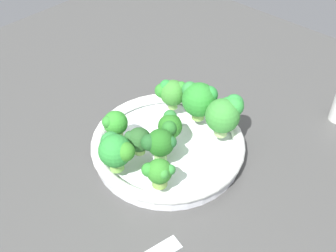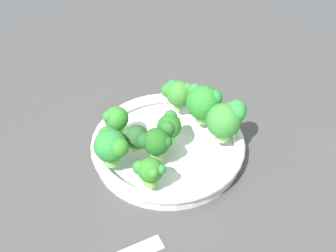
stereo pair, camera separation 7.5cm
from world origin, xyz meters
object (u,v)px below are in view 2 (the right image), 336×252
at_px(broccoli_floret_1, 150,171).
at_px(broccoli_floret_8, 111,144).
at_px(bowl, 168,145).
at_px(broccoli_floret_0, 136,137).
at_px(broccoli_floret_4, 155,143).
at_px(broccoli_floret_5, 227,118).
at_px(broccoli_floret_6, 203,102).
at_px(broccoli_floret_2, 115,120).
at_px(broccoli_floret_7, 178,93).
at_px(broccoli_floret_3, 170,126).

relative_size(broccoli_floret_1, broccoli_floret_8, 0.73).
xyz_separation_m(bowl, broccoli_floret_1, (-0.07, 0.09, 0.05)).
distance_m(broccoli_floret_0, broccoli_floret_4, 0.04).
bearing_deg(broccoli_floret_8, broccoli_floret_1, -165.68).
relative_size(bowl, broccoli_floret_5, 3.75).
relative_size(broccoli_floret_1, broccoli_floret_6, 0.68).
height_order(broccoli_floret_0, broccoli_floret_6, broccoli_floret_6).
distance_m(broccoli_floret_5, broccoli_floret_8, 0.21).
height_order(broccoli_floret_2, broccoli_floret_6, broccoli_floret_6).
height_order(broccoli_floret_5, broccoli_floret_8, broccoli_floret_5).
xyz_separation_m(bowl, broccoli_floret_4, (-0.03, 0.05, 0.06)).
height_order(broccoli_floret_2, broccoli_floret_5, broccoli_floret_5).
bearing_deg(broccoli_floret_6, broccoli_floret_2, 65.73).
height_order(broccoli_floret_0, broccoli_floret_7, broccoli_floret_7).
bearing_deg(broccoli_floret_3, broccoli_floret_6, -85.59).
distance_m(broccoli_floret_0, broccoli_floret_7, 0.14).
distance_m(broccoli_floret_0, broccoli_floret_3, 0.06).
bearing_deg(broccoli_floret_5, broccoli_floret_8, 67.51).
bearing_deg(bowl, broccoli_floret_8, 82.63).
relative_size(broccoli_floret_1, broccoli_floret_4, 0.82).
xyz_separation_m(broccoli_floret_5, broccoli_floret_8, (0.08, 0.20, -0.01)).
xyz_separation_m(broccoli_floret_0, broccoli_floret_1, (-0.08, 0.03, -0.00)).
height_order(bowl, broccoli_floret_7, broccoli_floret_7).
bearing_deg(broccoli_floret_2, broccoli_floret_5, -131.22).
relative_size(broccoli_floret_0, broccoli_floret_7, 0.84).
bearing_deg(broccoli_floret_7, broccoli_floret_1, 126.83).
bearing_deg(broccoli_floret_7, bowl, 128.57).
height_order(broccoli_floret_1, broccoli_floret_4, broccoli_floret_4).
xyz_separation_m(broccoli_floret_7, broccoli_floret_8, (-0.04, 0.18, 0.00)).
height_order(broccoli_floret_3, broccoli_floret_8, broccoli_floret_8).
bearing_deg(broccoli_floret_1, broccoli_floret_7, -53.17).
relative_size(broccoli_floret_4, broccoli_floret_6, 0.82).
height_order(broccoli_floret_4, broccoli_floret_5, broccoli_floret_5).
relative_size(broccoli_floret_1, broccoli_floret_3, 0.86).
xyz_separation_m(broccoli_floret_5, broccoli_floret_6, (0.06, -0.00, -0.00)).
distance_m(broccoli_floret_2, broccoli_floret_7, 0.14).
height_order(broccoli_floret_6, broccoli_floret_8, broccoli_floret_6).
bearing_deg(broccoli_floret_2, broccoli_floret_4, -168.39).
distance_m(broccoli_floret_1, broccoli_floret_6, 0.19).
bearing_deg(broccoli_floret_7, broccoli_floret_3, 131.25).
relative_size(broccoli_floret_4, broccoli_floret_8, 0.88).
height_order(bowl, broccoli_floret_8, broccoli_floret_8).
bearing_deg(broccoli_floret_8, broccoli_floret_0, -93.19).
relative_size(bowl, broccoli_floret_4, 4.53).
bearing_deg(broccoli_floret_5, broccoli_floret_4, 73.22).
bearing_deg(broccoli_floret_8, broccoli_floret_6, -95.00).
xyz_separation_m(broccoli_floret_6, broccoli_floret_8, (0.02, 0.20, -0.00)).
height_order(bowl, broccoli_floret_3, broccoli_floret_3).
relative_size(broccoli_floret_1, broccoli_floret_7, 0.84).
distance_m(broccoli_floret_1, broccoli_floret_4, 0.06).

